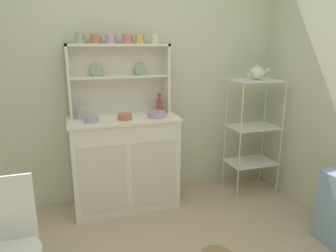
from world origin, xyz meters
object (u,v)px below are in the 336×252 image
(wire_chair, at_px, (6,238))
(cup_sage_0, at_px, (80,38))
(bakers_rack, at_px, (253,123))
(porcelain_teapot, at_px, (257,73))
(hutch_cabinet, at_px, (125,162))
(hutch_shelf_unit, at_px, (119,74))
(jam_bottle, at_px, (159,105))
(bowl_mixing_large, at_px, (91,119))
(utensil_jar, at_px, (81,112))

(wire_chair, bearing_deg, cup_sage_0, 47.75)
(bakers_rack, distance_m, porcelain_teapot, 0.52)
(hutch_cabinet, xyz_separation_m, hutch_shelf_unit, (0.00, 0.16, 0.82))
(cup_sage_0, bearing_deg, jam_bottle, -2.93)
(bakers_rack, height_order, bowl_mixing_large, bakers_rack)
(jam_bottle, xyz_separation_m, utensil_jar, (-0.74, -0.01, -0.02))
(hutch_cabinet, relative_size, cup_sage_0, 11.57)
(hutch_shelf_unit, distance_m, porcelain_teapot, 1.35)
(utensil_jar, bearing_deg, porcelain_teapot, -5.53)
(bakers_rack, distance_m, utensil_jar, 1.72)
(bakers_rack, height_order, porcelain_teapot, porcelain_teapot)
(bakers_rack, xyz_separation_m, bowl_mixing_large, (-1.62, 0.01, 0.16))
(bakers_rack, relative_size, wire_chair, 1.42)
(porcelain_teapot, bearing_deg, bowl_mixing_large, 179.53)
(wire_chair, height_order, porcelain_teapot, porcelain_teapot)
(bakers_rack, xyz_separation_m, porcelain_teapot, (-0.00, 0.00, 0.52))
(cup_sage_0, bearing_deg, bakers_rack, -7.15)
(bakers_rack, height_order, utensil_jar, bakers_rack)
(bakers_rack, relative_size, utensil_jar, 4.73)
(jam_bottle, bearing_deg, hutch_shelf_unit, 168.33)
(wire_chair, distance_m, jam_bottle, 1.74)
(wire_chair, relative_size, jam_bottle, 4.51)
(hutch_shelf_unit, xyz_separation_m, jam_bottle, (0.37, -0.08, -0.31))
(hutch_cabinet, bearing_deg, cup_sage_0, 159.83)
(utensil_jar, height_order, porcelain_teapot, porcelain_teapot)
(wire_chair, bearing_deg, hutch_shelf_unit, 36.57)
(bakers_rack, bearing_deg, hutch_shelf_unit, 169.40)
(hutch_cabinet, bearing_deg, wire_chair, -128.30)
(cup_sage_0, xyz_separation_m, bowl_mixing_large, (0.04, -0.20, -0.68))
(hutch_cabinet, xyz_separation_m, porcelain_teapot, (1.33, -0.09, 0.81))
(hutch_shelf_unit, bearing_deg, wire_chair, -124.43)
(hutch_cabinet, distance_m, wire_chair, 1.37)
(utensil_jar, relative_size, porcelain_teapot, 1.13)
(jam_bottle, relative_size, porcelain_teapot, 0.84)
(bowl_mixing_large, bearing_deg, hutch_shelf_unit, 38.93)
(cup_sage_0, relative_size, utensil_jar, 0.34)
(bakers_rack, bearing_deg, hutch_cabinet, 176.28)
(hutch_cabinet, xyz_separation_m, jam_bottle, (0.37, 0.09, 0.51))
(bowl_mixing_large, height_order, utensil_jar, utensil_jar)
(bakers_rack, bearing_deg, bowl_mixing_large, 179.53)
(hutch_cabinet, height_order, hutch_shelf_unit, hutch_shelf_unit)
(hutch_cabinet, xyz_separation_m, utensil_jar, (-0.37, 0.08, 0.49))
(wire_chair, xyz_separation_m, cup_sage_0, (0.51, 1.19, 1.08))
(wire_chair, xyz_separation_m, utensil_jar, (0.48, 1.15, 0.43))
(jam_bottle, bearing_deg, hutch_cabinet, -166.88)
(hutch_cabinet, height_order, porcelain_teapot, porcelain_teapot)
(hutch_cabinet, distance_m, utensil_jar, 0.62)
(hutch_shelf_unit, relative_size, bowl_mixing_large, 7.34)
(hutch_shelf_unit, bearing_deg, hutch_cabinet, -90.00)
(cup_sage_0, bearing_deg, hutch_cabinet, -20.17)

